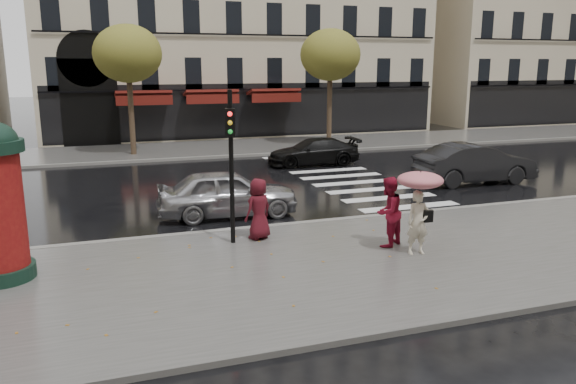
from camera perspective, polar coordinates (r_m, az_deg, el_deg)
name	(u,v)px	position (r m, az deg, el deg)	size (l,w,h in m)	color
ground	(276,267)	(13.33, -1.26, -7.63)	(160.00, 160.00, 0.00)	black
near_sidewalk	(282,272)	(12.87, -0.58, -8.11)	(90.00, 7.00, 0.12)	#474744
far_sidewalk	(170,151)	(31.48, -11.87, 4.14)	(90.00, 6.00, 0.12)	#474744
near_kerb	(244,230)	(16.05, -4.53, -3.83)	(90.00, 0.25, 0.14)	slate
far_kerb	(178,159)	(28.53, -11.10, 3.32)	(90.00, 0.25, 0.14)	slate
zebra_crossing	(341,176)	(24.08, 5.41, 1.62)	(3.60, 11.75, 0.01)	silver
tree_far_left	(128,54)	(29.97, -15.98, 13.31)	(3.40, 3.40, 6.64)	#38281C
tree_far_right	(330,55)	(32.53, 4.31, 13.68)	(3.40, 3.40, 6.64)	#38281C
woman_umbrella	(419,199)	(13.85, 13.21, -0.66)	(1.10, 1.10, 2.11)	beige
woman_red	(388,212)	(14.43, 10.12, -1.99)	(0.87, 0.68, 1.79)	maroon
man_burgundy	(259,209)	(14.83, -3.00, -1.72)	(0.80, 0.52, 1.64)	#4B0F17
traffic_light	(231,152)	(14.16, -5.81, 4.02)	(0.28, 0.39, 3.94)	black
car_silver	(228,193)	(17.62, -6.17, -0.09)	(1.76, 4.36, 1.49)	#A3A3A7
car_darkgrey	(475,163)	(23.69, 18.46, 2.78)	(1.69, 4.84, 1.60)	black
car_black	(313,152)	(26.65, 2.58, 4.11)	(1.77, 4.35, 1.26)	black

